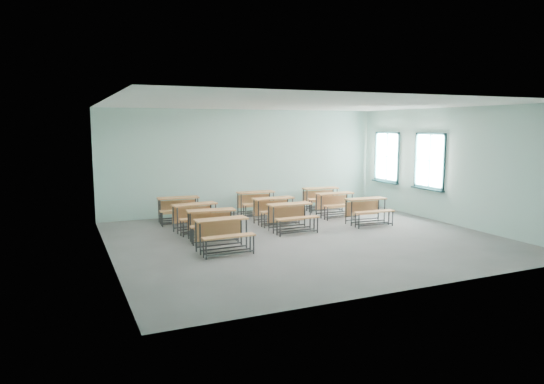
{
  "coord_description": "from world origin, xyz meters",
  "views": [
    {
      "loc": [
        -5.37,
        -10.16,
        2.71
      ],
      "look_at": [
        -0.34,
        1.2,
        1.0
      ],
      "focal_mm": 32.0,
      "sensor_mm": 36.0,
      "label": 1
    }
  ],
  "objects_px": {
    "desk_unit_r1c1": "(291,213)",
    "desk_unit_r3c1": "(257,200)",
    "desk_unit_r1c2": "(367,207)",
    "desk_unit_r2c1": "(275,206)",
    "desk_unit_r0c0": "(223,230)",
    "desk_unit_r1c0": "(212,220)",
    "desk_unit_r2c0": "(196,213)",
    "desk_unit_r2c2": "(336,201)",
    "desk_unit_r3c0": "(179,206)",
    "desk_unit_r3c2": "(322,195)"
  },
  "relations": [
    {
      "from": "desk_unit_r1c1",
      "to": "desk_unit_r3c1",
      "type": "xyz_separation_m",
      "value": [
        0.05,
        2.47,
        0.0
      ]
    },
    {
      "from": "desk_unit_r1c2",
      "to": "desk_unit_r2c1",
      "type": "distance_m",
      "value": 2.55
    },
    {
      "from": "desk_unit_r1c1",
      "to": "desk_unit_r2c1",
      "type": "xyz_separation_m",
      "value": [
        0.03,
        1.1,
        0.0
      ]
    },
    {
      "from": "desk_unit_r1c2",
      "to": "desk_unit_r3c1",
      "type": "distance_m",
      "value": 3.37
    },
    {
      "from": "desk_unit_r0c0",
      "to": "desk_unit_r1c0",
      "type": "height_order",
      "value": "same"
    },
    {
      "from": "desk_unit_r2c0",
      "to": "desk_unit_r2c2",
      "type": "bearing_deg",
      "value": -3.56
    },
    {
      "from": "desk_unit_r1c2",
      "to": "desk_unit_r2c0",
      "type": "relative_size",
      "value": 0.96
    },
    {
      "from": "desk_unit_r2c1",
      "to": "desk_unit_r3c0",
      "type": "height_order",
      "value": "same"
    },
    {
      "from": "desk_unit_r1c1",
      "to": "desk_unit_r2c1",
      "type": "height_order",
      "value": "same"
    },
    {
      "from": "desk_unit_r1c2",
      "to": "desk_unit_r1c0",
      "type": "bearing_deg",
      "value": -176.4
    },
    {
      "from": "desk_unit_r1c1",
      "to": "desk_unit_r3c2",
      "type": "relative_size",
      "value": 0.94
    },
    {
      "from": "desk_unit_r1c1",
      "to": "desk_unit_r3c0",
      "type": "bearing_deg",
      "value": 136.1
    },
    {
      "from": "desk_unit_r1c0",
      "to": "desk_unit_r3c0",
      "type": "xyz_separation_m",
      "value": [
        -0.25,
        2.35,
        0.0
      ]
    },
    {
      "from": "desk_unit_r0c0",
      "to": "desk_unit_r2c1",
      "type": "xyz_separation_m",
      "value": [
        2.28,
        2.33,
        0.0
      ]
    },
    {
      "from": "desk_unit_r1c0",
      "to": "desk_unit_r1c1",
      "type": "height_order",
      "value": "same"
    },
    {
      "from": "desk_unit_r0c0",
      "to": "desk_unit_r2c2",
      "type": "distance_m",
      "value": 5.01
    },
    {
      "from": "desk_unit_r0c0",
      "to": "desk_unit_r1c0",
      "type": "bearing_deg",
      "value": 82.97
    },
    {
      "from": "desk_unit_r3c0",
      "to": "desk_unit_r3c2",
      "type": "bearing_deg",
      "value": 5.93
    },
    {
      "from": "desk_unit_r0c0",
      "to": "desk_unit_r2c0",
      "type": "xyz_separation_m",
      "value": [
        0.01,
        2.22,
        0.0
      ]
    },
    {
      "from": "desk_unit_r2c1",
      "to": "desk_unit_r2c2",
      "type": "relative_size",
      "value": 1.0
    },
    {
      "from": "desk_unit_r1c0",
      "to": "desk_unit_r2c1",
      "type": "height_order",
      "value": "same"
    },
    {
      "from": "desk_unit_r3c0",
      "to": "desk_unit_r2c1",
      "type": "bearing_deg",
      "value": -22.56
    },
    {
      "from": "desk_unit_r1c1",
      "to": "desk_unit_r1c2",
      "type": "xyz_separation_m",
      "value": [
        2.32,
        -0.03,
        0.0
      ]
    },
    {
      "from": "desk_unit_r1c1",
      "to": "desk_unit_r2c0",
      "type": "relative_size",
      "value": 0.93
    },
    {
      "from": "desk_unit_r2c0",
      "to": "desk_unit_r2c2",
      "type": "height_order",
      "value": "same"
    },
    {
      "from": "desk_unit_r3c1",
      "to": "desk_unit_r2c1",
      "type": "bearing_deg",
      "value": -89.89
    },
    {
      "from": "desk_unit_r1c2",
      "to": "desk_unit_r2c0",
      "type": "xyz_separation_m",
      "value": [
        -4.56,
        1.01,
        0.0
      ]
    },
    {
      "from": "desk_unit_r2c0",
      "to": "desk_unit_r1c1",
      "type": "bearing_deg",
      "value": -30.92
    },
    {
      "from": "desk_unit_r1c1",
      "to": "desk_unit_r1c2",
      "type": "bearing_deg",
      "value": -0.76
    },
    {
      "from": "desk_unit_r2c0",
      "to": "desk_unit_r3c2",
      "type": "height_order",
      "value": "same"
    },
    {
      "from": "desk_unit_r1c2",
      "to": "desk_unit_r2c0",
      "type": "distance_m",
      "value": 4.67
    },
    {
      "from": "desk_unit_r0c0",
      "to": "desk_unit_r3c2",
      "type": "distance_m",
      "value": 5.86
    },
    {
      "from": "desk_unit_r2c1",
      "to": "desk_unit_r3c0",
      "type": "bearing_deg",
      "value": 152.46
    },
    {
      "from": "desk_unit_r0c0",
      "to": "desk_unit_r3c1",
      "type": "relative_size",
      "value": 1.01
    },
    {
      "from": "desk_unit_r1c1",
      "to": "desk_unit_r2c2",
      "type": "xyz_separation_m",
      "value": [
        2.1,
        1.26,
        0.0
      ]
    },
    {
      "from": "desk_unit_r1c2",
      "to": "desk_unit_r2c2",
      "type": "relative_size",
      "value": 1.02
    },
    {
      "from": "desk_unit_r3c1",
      "to": "desk_unit_r3c0",
      "type": "bearing_deg",
      "value": -174.76
    },
    {
      "from": "desk_unit_r2c2",
      "to": "desk_unit_r3c1",
      "type": "distance_m",
      "value": 2.38
    },
    {
      "from": "desk_unit_r0c0",
      "to": "desk_unit_r2c2",
      "type": "height_order",
      "value": "same"
    },
    {
      "from": "desk_unit_r2c2",
      "to": "desk_unit_r3c1",
      "type": "relative_size",
      "value": 1.01
    },
    {
      "from": "desk_unit_r2c0",
      "to": "desk_unit_r3c0",
      "type": "distance_m",
      "value": 1.31
    },
    {
      "from": "desk_unit_r1c0",
      "to": "desk_unit_r2c2",
      "type": "distance_m",
      "value": 4.44
    },
    {
      "from": "desk_unit_r1c2",
      "to": "desk_unit_r3c0",
      "type": "height_order",
      "value": "same"
    },
    {
      "from": "desk_unit_r1c0",
      "to": "desk_unit_r2c1",
      "type": "relative_size",
      "value": 1.05
    },
    {
      "from": "desk_unit_r3c2",
      "to": "desk_unit_r3c1",
      "type": "bearing_deg",
      "value": -173.6
    },
    {
      "from": "desk_unit_r0c0",
      "to": "desk_unit_r2c2",
      "type": "relative_size",
      "value": 1.0
    },
    {
      "from": "desk_unit_r3c1",
      "to": "desk_unit_r3c2",
      "type": "xyz_separation_m",
      "value": [
        2.25,
        0.0,
        0.0
      ]
    },
    {
      "from": "desk_unit_r1c2",
      "to": "desk_unit_r2c1",
      "type": "height_order",
      "value": "same"
    },
    {
      "from": "desk_unit_r3c1",
      "to": "desk_unit_r3c2",
      "type": "bearing_deg",
      "value": 0.85
    },
    {
      "from": "desk_unit_r3c1",
      "to": "desk_unit_r3c2",
      "type": "relative_size",
      "value": 0.95
    }
  ]
}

